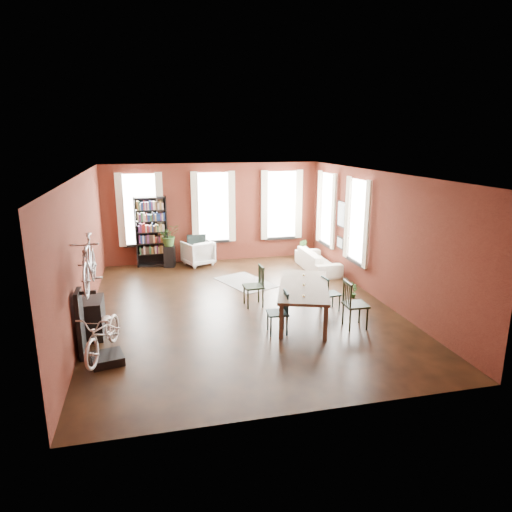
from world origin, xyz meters
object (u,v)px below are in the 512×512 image
object	(u,v)px
dining_table	(303,302)
dining_chair_a	(277,313)
white_armchair	(198,252)
bike_trainer	(107,359)
dining_chair_c	(356,304)
cream_sofa	(318,257)
dining_chair_b	(253,286)
console_table	(94,318)
bicycle_floor	(101,313)
bookshelf	(152,232)
dining_chair_d	(331,294)
plant_stand	(170,256)

from	to	relation	value
dining_table	dining_chair_a	size ratio (longest dim) A/B	2.57
white_armchair	bike_trainer	bearing A→B (deg)	46.96
dining_chair_c	cream_sofa	size ratio (longest dim) A/B	0.50
dining_chair_b	cream_sofa	size ratio (longest dim) A/B	0.48
cream_sofa	console_table	xyz separation A→B (m)	(-6.23, -3.50, -0.01)
dining_chair_c	bike_trainer	xyz separation A→B (m)	(-5.10, -0.46, -0.44)
dining_chair_a	bicycle_floor	size ratio (longest dim) A/B	0.56
bookshelf	bicycle_floor	bearing A→B (deg)	-98.50
bicycle_floor	white_armchair	bearing A→B (deg)	84.22
dining_chair_a	bicycle_floor	bearing A→B (deg)	-77.17
dining_chair_c	dining_chair_d	size ratio (longest dim) A/B	1.26
dining_chair_a	cream_sofa	bearing A→B (deg)	153.23
dining_chair_b	bicycle_floor	world-z (taller)	bicycle_floor
bike_trainer	dining_chair_b	bearing A→B (deg)	34.44
cream_sofa	bicycle_floor	size ratio (longest dim) A/B	1.28
dining_chair_b	bike_trainer	size ratio (longest dim) A/B	1.81
bookshelf	dining_chair_c	bearing A→B (deg)	-55.36
dining_chair_b	bookshelf	distance (m)	4.88
cream_sofa	bicycle_floor	xyz separation A→B (m)	(-5.92, -4.77, 0.57)
dining_table	dining_chair_b	world-z (taller)	dining_chair_b
dining_chair_a	console_table	size ratio (longest dim) A/B	1.14
dining_chair_d	cream_sofa	size ratio (longest dim) A/B	0.40
dining_chair_d	white_armchair	distance (m)	5.40
dining_chair_c	bicycle_floor	distance (m)	5.17
dining_table	console_table	distance (m)	4.50
dining_chair_d	cream_sofa	xyz separation A→B (m)	(0.92, 3.26, -0.00)
dining_table	dining_chair_c	xyz separation A→B (m)	(0.94, -0.69, 0.12)
bookshelf	console_table	size ratio (longest dim) A/B	2.75
dining_chair_a	console_table	distance (m)	3.80
dining_chair_b	console_table	world-z (taller)	dining_chair_b
dining_chair_a	dining_table	bearing A→B (deg)	131.54
dining_chair_b	cream_sofa	distance (m)	3.67
dining_chair_a	dining_chair_d	bearing A→B (deg)	125.31
dining_table	plant_stand	xyz separation A→B (m)	(-2.71, 5.08, -0.07)
dining_table	bike_trainer	xyz separation A→B (m)	(-4.16, -1.15, -0.32)
dining_chair_d	bicycle_floor	xyz separation A→B (m)	(-5.00, -1.51, 0.56)
dining_chair_a	plant_stand	distance (m)	6.00
dining_chair_a	dining_chair_b	size ratio (longest dim) A/B	0.91
dining_chair_a	dining_chair_d	xyz separation A→B (m)	(1.59, 0.97, -0.04)
bookshelf	dining_chair_d	bearing A→B (deg)	-50.89
dining_chair_a	white_armchair	xyz separation A→B (m)	(-1.03, 5.70, -0.02)
dining_chair_d	bike_trainer	size ratio (longest dim) A/B	1.50
dining_chair_d	bookshelf	bearing A→B (deg)	31.38
dining_chair_a	white_armchair	distance (m)	5.79
dining_chair_d	console_table	distance (m)	5.32
bike_trainer	plant_stand	bearing A→B (deg)	76.91
dining_chair_c	dining_chair_d	xyz separation A→B (m)	(-0.13, 1.06, -0.11)
white_armchair	cream_sofa	distance (m)	3.83
white_armchair	dining_chair_b	bearing A→B (deg)	80.30
dining_chair_b	dining_chair_d	world-z (taller)	dining_chair_b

